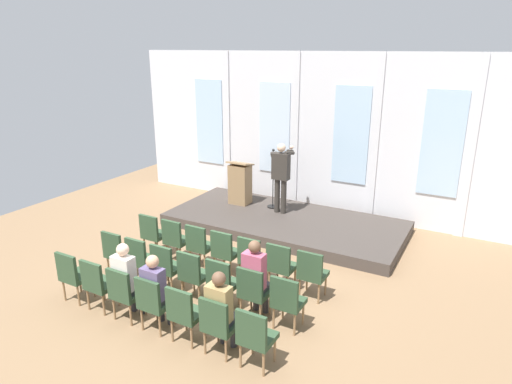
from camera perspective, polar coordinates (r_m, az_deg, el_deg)
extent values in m
plane|color=#846647|center=(8.30, -7.16, -12.91)|extent=(13.85, 13.85, 0.00)
cube|color=silver|center=(11.86, 7.16, 7.38)|extent=(10.65, 0.10, 4.15)
cube|color=silver|center=(13.29, -5.97, 8.87)|extent=(0.90, 0.04, 2.44)
cube|color=silver|center=(12.98, -3.73, 8.41)|extent=(0.20, 0.08, 4.15)
cube|color=silver|center=(12.22, 2.38, 8.14)|extent=(0.90, 0.04, 2.44)
cube|color=silver|center=(11.99, 4.99, 7.57)|extent=(0.20, 0.08, 4.15)
cube|color=silver|center=(11.45, 12.04, 7.08)|extent=(0.90, 0.04, 2.44)
cube|color=silver|center=(11.31, 14.95, 6.39)|extent=(0.20, 0.08, 4.15)
cube|color=silver|center=(11.04, 22.69, 5.67)|extent=(0.90, 0.04, 2.44)
cube|color=silver|center=(11.02, 25.74, 4.89)|extent=(0.20, 0.08, 4.15)
cube|color=#3F3833|center=(11.00, 3.67, -3.94)|extent=(5.68, 2.58, 0.26)
cylinder|color=#332D28|center=(11.19, 2.72, -0.44)|extent=(0.14, 0.14, 0.87)
cylinder|color=#332D28|center=(11.11, 3.55, -0.58)|extent=(0.14, 0.14, 0.87)
cube|color=#332D28|center=(10.93, 3.20, 3.30)|extent=(0.42, 0.22, 0.66)
cube|color=maroon|center=(11.01, 3.47, 3.82)|extent=(0.06, 0.01, 0.39)
sphere|color=beige|center=(10.83, 3.27, 5.68)|extent=(0.21, 0.21, 0.21)
cylinder|color=#332D28|center=(11.07, 2.27, 4.08)|extent=(0.09, 0.28, 0.45)
cylinder|color=#332D28|center=(10.90, 4.29, 4.99)|extent=(0.15, 0.36, 0.15)
cylinder|color=#332D28|center=(11.03, 4.38, 5.24)|extent=(0.11, 0.34, 0.15)
sphere|color=beige|center=(11.29, 4.55, 5.71)|extent=(0.10, 0.10, 0.10)
cylinder|color=black|center=(11.65, 2.15, -1.87)|extent=(0.28, 0.28, 0.03)
cylinder|color=black|center=(11.41, 2.19, 1.63)|extent=(0.02, 0.02, 1.45)
sphere|color=#262626|center=(11.22, 2.24, 5.37)|extent=(0.07, 0.07, 0.07)
cube|color=#93724C|center=(11.78, -2.05, 0.99)|extent=(0.52, 0.40, 1.05)
cube|color=#93724C|center=(11.64, -2.03, 3.67)|extent=(0.60, 0.48, 0.14)
cylinder|color=olive|center=(9.87, -11.16, -6.54)|extent=(0.04, 0.04, 0.40)
cylinder|color=olive|center=(10.08, -12.75, -6.09)|extent=(0.04, 0.04, 0.40)
cylinder|color=olive|center=(9.63, -12.45, -7.26)|extent=(0.04, 0.04, 0.40)
cylinder|color=olive|center=(9.86, -14.05, -6.77)|extent=(0.04, 0.04, 0.40)
cube|color=#2D472D|center=(9.76, -12.70, -5.38)|extent=(0.46, 0.44, 0.08)
cube|color=#2D472D|center=(9.53, -13.56, -4.28)|extent=(0.46, 0.06, 0.46)
cylinder|color=olive|center=(9.52, -8.36, -7.32)|extent=(0.04, 0.04, 0.40)
cylinder|color=olive|center=(9.73, -10.07, -6.85)|extent=(0.04, 0.04, 0.40)
cylinder|color=olive|center=(9.28, -9.63, -8.09)|extent=(0.04, 0.04, 0.40)
cylinder|color=olive|center=(9.49, -11.35, -7.58)|extent=(0.04, 0.04, 0.40)
cube|color=#2D472D|center=(9.40, -9.93, -6.14)|extent=(0.46, 0.44, 0.08)
cube|color=#2D472D|center=(9.16, -10.76, -5.01)|extent=(0.46, 0.06, 0.46)
cylinder|color=olive|center=(9.20, -5.35, -8.14)|extent=(0.04, 0.04, 0.40)
cylinder|color=olive|center=(9.39, -7.19, -7.64)|extent=(0.04, 0.04, 0.40)
cylinder|color=olive|center=(8.95, -6.57, -8.97)|extent=(0.04, 0.04, 0.40)
cylinder|color=olive|center=(9.15, -8.44, -8.44)|extent=(0.04, 0.04, 0.40)
cube|color=#2D472D|center=(9.07, -6.95, -6.93)|extent=(0.46, 0.44, 0.08)
cube|color=#2D472D|center=(8.82, -7.73, -5.79)|extent=(0.46, 0.06, 0.46)
cylinder|color=olive|center=(8.91, -2.12, -8.99)|extent=(0.04, 0.04, 0.40)
cylinder|color=olive|center=(9.08, -4.09, -8.47)|extent=(0.04, 0.04, 0.40)
cylinder|color=olive|center=(8.66, -3.29, -9.88)|extent=(0.04, 0.04, 0.40)
cylinder|color=olive|center=(8.83, -5.30, -9.33)|extent=(0.04, 0.04, 0.40)
cube|color=#2D472D|center=(8.76, -3.73, -7.77)|extent=(0.46, 0.44, 0.08)
cube|color=#2D472D|center=(8.50, -4.46, -6.62)|extent=(0.46, 0.06, 0.46)
cylinder|color=olive|center=(8.65, 1.34, -9.86)|extent=(0.04, 0.04, 0.40)
cylinder|color=olive|center=(8.81, -0.77, -9.33)|extent=(0.04, 0.04, 0.40)
cylinder|color=olive|center=(8.39, 0.24, -10.82)|extent=(0.04, 0.04, 0.40)
cylinder|color=olive|center=(8.55, -1.91, -10.25)|extent=(0.04, 0.04, 0.40)
cube|color=#2D472D|center=(8.49, -0.28, -8.63)|extent=(0.46, 0.44, 0.08)
cube|color=#2D472D|center=(8.22, -0.93, -7.48)|extent=(0.46, 0.06, 0.46)
cylinder|color=olive|center=(8.43, 5.01, -10.75)|extent=(0.04, 0.04, 0.40)
cylinder|color=olive|center=(8.56, 2.77, -10.21)|extent=(0.04, 0.04, 0.40)
cylinder|color=olive|center=(8.16, 4.01, -11.77)|extent=(0.04, 0.04, 0.40)
cylinder|color=olive|center=(8.29, 1.72, -11.20)|extent=(0.04, 0.04, 0.40)
cube|color=#2D472D|center=(8.24, 3.41, -9.52)|extent=(0.46, 0.44, 0.08)
cube|color=#2D472D|center=(7.97, 2.85, -8.36)|extent=(0.46, 0.06, 0.46)
cylinder|color=olive|center=(8.24, 8.88, -11.63)|extent=(0.04, 0.04, 0.40)
cylinder|color=olive|center=(8.35, 6.52, -11.10)|extent=(0.04, 0.04, 0.40)
cylinder|color=olive|center=(7.97, 8.01, -12.72)|extent=(0.04, 0.04, 0.40)
cylinder|color=olive|center=(8.08, 5.58, -12.15)|extent=(0.04, 0.04, 0.40)
cube|color=#2D472D|center=(8.04, 7.32, -10.41)|extent=(0.46, 0.44, 0.08)
cube|color=#2D472D|center=(7.76, 6.87, -9.26)|extent=(0.46, 0.06, 0.46)
cylinder|color=olive|center=(9.19, -15.24, -8.78)|extent=(0.04, 0.04, 0.40)
cylinder|color=olive|center=(9.43, -16.85, -8.23)|extent=(0.04, 0.04, 0.40)
cylinder|color=olive|center=(8.98, -16.74, -9.59)|extent=(0.04, 0.04, 0.40)
cylinder|color=olive|center=(9.22, -18.35, -9.00)|extent=(0.04, 0.04, 0.40)
cube|color=#2D472D|center=(9.10, -16.93, -7.54)|extent=(0.46, 0.44, 0.08)
cube|color=#2D472D|center=(8.87, -17.96, -6.40)|extent=(0.46, 0.06, 0.46)
cylinder|color=olive|center=(8.82, -12.38, -9.74)|extent=(0.04, 0.04, 0.40)
cylinder|color=olive|center=(9.04, -14.13, -9.15)|extent=(0.04, 0.04, 0.40)
cylinder|color=olive|center=(8.60, -13.88, -10.62)|extent=(0.04, 0.04, 0.40)
cylinder|color=olive|center=(8.83, -15.63, -9.99)|extent=(0.04, 0.04, 0.40)
cube|color=#2D472D|center=(8.71, -14.13, -8.47)|extent=(0.46, 0.44, 0.08)
cube|color=#2D472D|center=(8.48, -15.14, -7.32)|extent=(0.46, 0.06, 0.46)
cylinder|color=olive|center=(8.48, -9.26, -10.76)|extent=(0.04, 0.04, 0.40)
cylinder|color=olive|center=(8.68, -11.17, -10.14)|extent=(0.04, 0.04, 0.40)
cylinder|color=olive|center=(8.25, -10.73, -11.72)|extent=(0.04, 0.04, 0.40)
cylinder|color=olive|center=(8.46, -12.66, -11.05)|extent=(0.04, 0.04, 0.40)
cube|color=#2D472D|center=(8.35, -11.06, -9.47)|extent=(0.46, 0.44, 0.08)
cube|color=#2D472D|center=(8.10, -12.03, -8.30)|extent=(0.46, 0.06, 0.46)
cylinder|color=olive|center=(8.16, -5.87, -11.82)|extent=(0.04, 0.04, 0.40)
cylinder|color=olive|center=(8.35, -7.95, -11.18)|extent=(0.04, 0.04, 0.40)
cylinder|color=olive|center=(7.92, -7.29, -12.87)|extent=(0.04, 0.04, 0.40)
cylinder|color=olive|center=(8.12, -9.40, -12.17)|extent=(0.04, 0.04, 0.40)
cube|color=#2D472D|center=(8.02, -7.70, -10.52)|extent=(0.46, 0.44, 0.08)
cube|color=#2D472D|center=(7.76, -8.62, -9.34)|extent=(0.46, 0.06, 0.46)
cylinder|color=olive|center=(7.88, -2.18, -12.92)|extent=(0.04, 0.04, 0.40)
cylinder|color=olive|center=(8.04, -4.44, -12.25)|extent=(0.04, 0.04, 0.40)
cylinder|color=olive|center=(7.63, -3.53, -14.06)|extent=(0.04, 0.04, 0.40)
cylinder|color=olive|center=(7.80, -5.83, -13.34)|extent=(0.04, 0.04, 0.40)
cube|color=#2D472D|center=(7.72, -4.04, -11.61)|extent=(0.46, 0.44, 0.08)
cube|color=#2D472D|center=(7.45, -4.88, -10.43)|extent=(0.46, 0.06, 0.46)
cylinder|color=olive|center=(7.63, 1.79, -14.04)|extent=(0.04, 0.04, 0.40)
cylinder|color=olive|center=(7.78, -0.64, -13.36)|extent=(0.04, 0.04, 0.40)
cylinder|color=olive|center=(7.38, 0.55, -15.28)|extent=(0.04, 0.04, 0.40)
cylinder|color=olive|center=(7.53, -1.95, -14.54)|extent=(0.04, 0.04, 0.40)
cube|color=#2D472D|center=(7.45, -0.06, -12.74)|extent=(0.46, 0.44, 0.08)
cube|color=#2D472D|center=(7.17, -0.81, -11.57)|extent=(0.46, 0.06, 0.46)
cylinder|color=#2D2D33|center=(7.74, 0.00, -13.37)|extent=(0.10, 0.10, 0.44)
cylinder|color=#2D2D33|center=(7.66, 1.21, -13.71)|extent=(0.10, 0.10, 0.44)
cube|color=#2D2D33|center=(7.46, 0.16, -12.14)|extent=(0.34, 0.36, 0.12)
cube|color=#B24C66|center=(7.20, -0.26, -10.03)|extent=(0.36, 0.20, 0.61)
sphere|color=brown|center=(7.03, -0.18, -7.00)|extent=(0.20, 0.20, 0.20)
cylinder|color=olive|center=(7.42, 6.05, -15.15)|extent=(0.04, 0.04, 0.40)
cylinder|color=olive|center=(7.54, 3.45, -14.48)|extent=(0.04, 0.04, 0.40)
cylinder|color=olive|center=(7.16, 4.94, -16.49)|extent=(0.04, 0.04, 0.40)
cylinder|color=olive|center=(7.29, 2.26, -15.76)|extent=(0.04, 0.04, 0.40)
cube|color=#2D472D|center=(7.22, 4.22, -13.88)|extent=(0.46, 0.44, 0.08)
cube|color=#2D472D|center=(6.93, 3.60, -12.73)|extent=(0.46, 0.06, 0.46)
cylinder|color=olive|center=(8.59, -19.99, -11.30)|extent=(0.04, 0.04, 0.40)
cylinder|color=olive|center=(8.84, -21.58, -10.62)|extent=(0.04, 0.04, 0.40)
cylinder|color=olive|center=(8.41, -21.74, -12.19)|extent=(0.04, 0.04, 0.40)
cylinder|color=olive|center=(8.66, -23.31, -11.46)|extent=(0.04, 0.04, 0.40)
cube|color=#2D472D|center=(8.51, -21.84, -9.97)|extent=(0.46, 0.44, 0.08)
cube|color=#2D472D|center=(8.29, -23.07, -8.81)|extent=(0.46, 0.06, 0.46)
cylinder|color=olive|center=(8.19, -17.13, -12.49)|extent=(0.04, 0.04, 0.40)
cylinder|color=olive|center=(8.43, -18.89, -11.76)|extent=(0.04, 0.04, 0.40)
cylinder|color=olive|center=(8.00, -18.90, -13.48)|extent=(0.04, 0.04, 0.40)
cylinder|color=olive|center=(8.24, -20.65, -12.69)|extent=(0.04, 0.04, 0.40)
cube|color=#2D472D|center=(8.10, -19.07, -11.13)|extent=(0.46, 0.44, 0.08)
cube|color=#2D472D|center=(7.86, -20.29, -9.95)|extent=(0.46, 0.06, 0.46)
cylinder|color=olive|center=(7.82, -13.96, -13.78)|extent=(0.04, 0.04, 0.40)
cylinder|color=olive|center=(8.04, -15.91, -12.99)|extent=(0.04, 0.04, 0.40)
cylinder|color=olive|center=(7.62, -15.72, -14.87)|extent=(0.04, 0.04, 0.40)
cylinder|color=olive|center=(7.84, -17.68, -14.02)|extent=(0.04, 0.04, 0.40)
cube|color=#2D472D|center=(7.70, -15.97, -12.39)|extent=(0.46, 0.44, 0.08)
cube|color=#2D472D|center=(7.46, -17.18, -11.19)|extent=(0.46, 0.06, 0.46)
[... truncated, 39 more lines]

